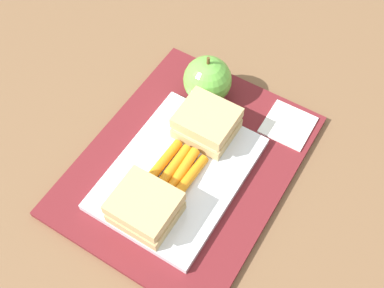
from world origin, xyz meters
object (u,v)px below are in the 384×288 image
(paper_napkin, at_px, (288,125))
(food_tray, at_px, (178,173))
(sandwich_half_left, at_px, (145,207))
(carrot_sticks_bundle, at_px, (177,169))
(apple, at_px, (207,80))
(sandwich_half_right, at_px, (207,123))

(paper_napkin, bearing_deg, food_tray, 149.11)
(sandwich_half_left, bearing_deg, food_tray, 0.00)
(carrot_sticks_bundle, distance_m, apple, 0.15)
(carrot_sticks_bundle, bearing_deg, sandwich_half_left, -179.86)
(sandwich_half_right, bearing_deg, paper_napkin, -49.42)
(apple, bearing_deg, sandwich_half_left, -170.11)
(sandwich_half_right, relative_size, carrot_sticks_bundle, 1.03)
(food_tray, bearing_deg, sandwich_half_right, 0.00)
(sandwich_half_left, distance_m, paper_napkin, 0.26)
(sandwich_half_right, bearing_deg, carrot_sticks_bundle, 179.87)
(apple, bearing_deg, carrot_sticks_bundle, -165.17)
(food_tray, bearing_deg, apple, 14.99)
(food_tray, distance_m, apple, 0.15)
(carrot_sticks_bundle, bearing_deg, sandwich_half_right, -0.13)
(sandwich_half_right, xyz_separation_m, paper_napkin, (0.08, -0.10, -0.03))
(food_tray, relative_size, paper_napkin, 3.29)
(sandwich_half_right, distance_m, carrot_sticks_bundle, 0.08)
(paper_napkin, bearing_deg, carrot_sticks_bundle, 149.20)
(apple, bearing_deg, sandwich_half_right, -150.04)
(apple, height_order, paper_napkin, apple)
(carrot_sticks_bundle, bearing_deg, food_tray, -11.62)
(sandwich_half_right, height_order, apple, apple)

